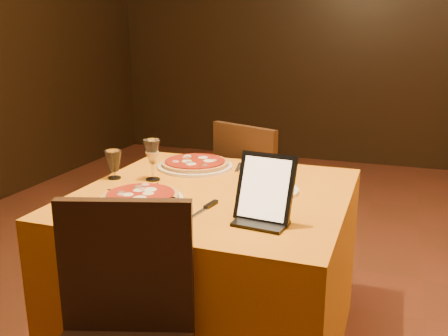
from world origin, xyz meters
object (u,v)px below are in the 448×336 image
(main_table, at_px, (215,272))
(chair_main_far, at_px, (264,198))
(wine_glass, at_px, (152,160))
(pizza_far, at_px, (195,164))
(pizza_near, at_px, (141,198))
(tablet, at_px, (265,188))
(water_glass, at_px, (114,165))

(main_table, height_order, chair_main_far, chair_main_far)
(wine_glass, bearing_deg, pizza_far, 69.84)
(main_table, height_order, pizza_near, pizza_near)
(tablet, bearing_deg, pizza_far, 138.22)
(main_table, distance_m, tablet, 0.62)
(pizza_far, xyz_separation_m, tablet, (0.51, -0.57, 0.10))
(pizza_far, relative_size, wine_glass, 1.94)
(main_table, distance_m, chair_main_far, 0.83)
(chair_main_far, relative_size, pizza_near, 2.73)
(pizza_far, xyz_separation_m, water_glass, (-0.27, -0.30, 0.05))
(pizza_far, height_order, tablet, tablet)
(chair_main_far, height_order, wine_glass, wine_glass)
(pizza_far, distance_m, wine_glass, 0.29)
(chair_main_far, distance_m, pizza_far, 0.63)
(pizza_near, bearing_deg, pizza_far, 89.59)
(main_table, xyz_separation_m, water_glass, (-0.49, 0.02, 0.44))
(main_table, xyz_separation_m, tablet, (0.29, -0.25, 0.49))
(chair_main_far, height_order, tablet, tablet)
(pizza_near, xyz_separation_m, wine_glass, (-0.09, 0.28, 0.08))
(main_table, bearing_deg, wine_glass, 169.96)
(main_table, distance_m, wine_glass, 0.57)
(pizza_near, relative_size, tablet, 1.36)
(pizza_far, bearing_deg, main_table, -55.15)
(water_glass, bearing_deg, pizza_near, -42.12)
(pizza_far, bearing_deg, tablet, -48.33)
(main_table, height_order, wine_glass, wine_glass)
(pizza_far, relative_size, water_glass, 2.84)
(main_table, relative_size, pizza_near, 3.30)
(tablet, bearing_deg, wine_glass, 159.50)
(chair_main_far, bearing_deg, pizza_near, 100.44)
(main_table, bearing_deg, chair_main_far, 90.00)
(wine_glass, xyz_separation_m, tablet, (0.60, -0.31, 0.03))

